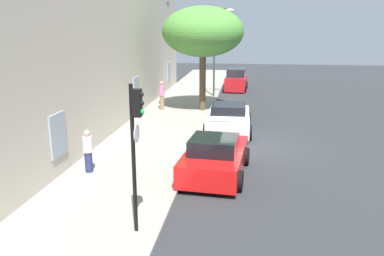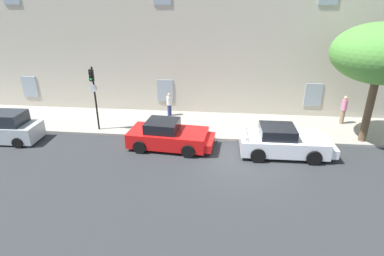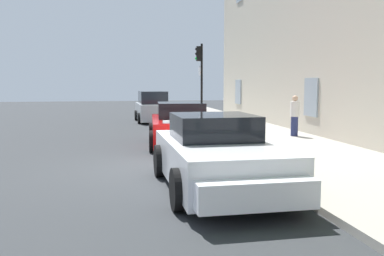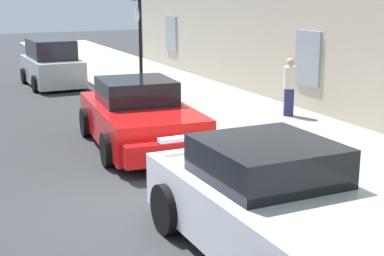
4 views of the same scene
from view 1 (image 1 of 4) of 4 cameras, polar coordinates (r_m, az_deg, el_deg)
The scene contains 10 objects.
ground_plane at distance 17.83m, azimuth 8.35°, elevation -2.51°, with size 80.00×80.00×0.00m, color #2B2D30.
sidewalk at distance 18.29m, azimuth -5.71°, elevation -1.76°, with size 60.00×4.30×0.14m, color gray.
sportscar_red_lead at distance 14.21m, azimuth 3.49°, elevation -4.16°, with size 4.63×2.49×1.48m.
sportscar_yellow_flank at distance 19.91m, azimuth 5.37°, elevation 1.35°, with size 4.68×2.32×1.50m.
hatchback_parked at distance 33.15m, azimuth 6.44°, elevation 6.91°, with size 3.74×1.96×1.82m.
tree_near_kerb at distance 24.02m, azimuth 1.60°, elevation 13.82°, with size 4.89×4.89×6.26m.
traffic_light at distance 9.44m, azimuth -8.22°, elevation -0.84°, with size 0.44×0.36×3.77m.
street_lamp at distance 29.06m, azimuth 4.09°, elevation 13.20°, with size 0.44×1.42×6.43m.
pedestrian_admiring at distance 24.50m, azimuth -4.42°, elevation 4.83°, with size 0.43×0.43×1.78m.
pedestrian_strolling at distance 14.34m, azimuth -14.94°, elevation -3.22°, with size 0.43×0.43×1.55m.
Camera 1 is at (-17.05, 0.26, 5.19)m, focal length 36.58 mm.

